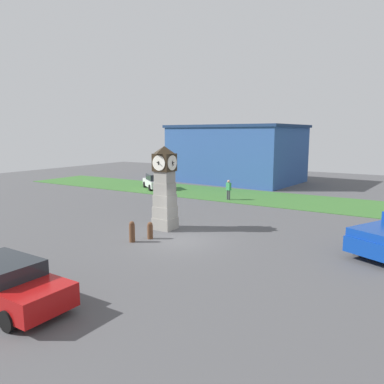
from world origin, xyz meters
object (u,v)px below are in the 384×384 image
bollard_near_tower (150,230)px  bollard_mid_row (132,231)px  car_silver_hatch (156,181)px  pedestrian_by_cars (229,189)px  car_by_building (7,283)px  clock_tower (165,189)px

bollard_near_tower → bollard_mid_row: (-0.41, -0.97, 0.10)m
car_silver_hatch → pedestrian_by_cars: pedestrian_by_cars is taller
bollard_near_tower → car_by_building: car_by_building is taller
bollard_near_tower → bollard_mid_row: bearing=-113.2°
bollard_mid_row → car_by_building: 7.82m
car_silver_hatch → clock_tower: bearing=-50.7°
bollard_near_tower → bollard_mid_row: 1.06m
car_by_building → pedestrian_by_cars: 21.49m
clock_tower → pedestrian_by_cars: size_ratio=2.83×
bollard_near_tower → car_by_building: size_ratio=0.20×
bollard_near_tower → pedestrian_by_cars: size_ratio=0.53×
car_by_building → car_silver_hatch: car_silver_hatch is taller
bollard_near_tower → car_by_building: 8.72m
car_by_building → clock_tower: bearing=98.0°
bollard_near_tower → car_by_building: (0.98, -8.66, 0.32)m
bollard_mid_row → pedestrian_by_cars: size_ratio=0.64×
bollard_mid_row → car_silver_hatch: size_ratio=0.26×
bollard_near_tower → pedestrian_by_cars: pedestrian_by_cars is taller
car_silver_hatch → pedestrian_by_cars: (9.04, -1.83, 0.20)m
bollard_near_tower → pedestrian_by_cars: (-1.65, 12.67, 0.52)m
clock_tower → pedestrian_by_cars: 10.72m
car_by_building → pedestrian_by_cars: size_ratio=2.66×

